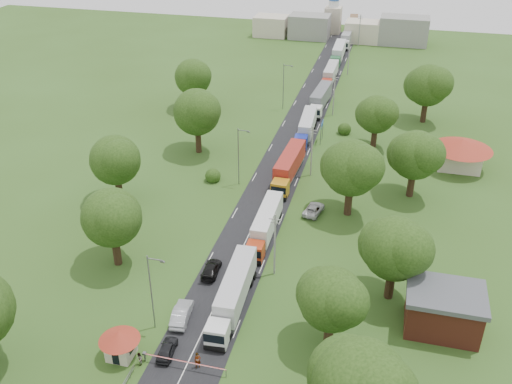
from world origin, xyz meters
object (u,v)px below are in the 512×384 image
(boom_barrier, at_px, (172,360))
(info_sign, at_px, (322,127))
(car_lane_front, at_px, (167,349))
(car_lane_mid, at_px, (182,314))
(guard_booth, at_px, (120,341))
(truck_0, at_px, (234,293))
(pedestrian_near, at_px, (198,361))

(boom_barrier, bearing_deg, info_sign, 83.76)
(car_lane_front, bearing_deg, car_lane_mid, -91.22)
(boom_barrier, distance_m, car_lane_front, 1.95)
(boom_barrier, bearing_deg, guard_booth, -179.99)
(info_sign, height_order, car_lane_front, info_sign)
(truck_0, distance_m, car_lane_front, 10.35)
(guard_booth, xyz_separation_m, pedestrian_near, (8.45, 0.50, -1.19))
(info_sign, bearing_deg, boom_barrier, -96.24)
(info_sign, relative_size, truck_0, 0.28)
(truck_0, distance_m, car_lane_mid, 6.47)
(boom_barrier, height_order, info_sign, info_sign)
(car_lane_mid, bearing_deg, boom_barrier, 96.00)
(guard_booth, distance_m, pedestrian_near, 8.55)
(info_sign, distance_m, car_lane_front, 59.06)
(boom_barrier, distance_m, pedestrian_near, 2.66)
(guard_booth, xyz_separation_m, car_lane_mid, (4.20, 7.00, -1.33))
(info_sign, height_order, truck_0, truck_0)
(truck_0, xyz_separation_m, car_lane_mid, (-5.26, -3.52, -1.34))
(car_lane_front, bearing_deg, truck_0, -123.78)
(car_lane_mid, bearing_deg, pedestrian_near, 116.00)
(guard_booth, distance_m, info_sign, 61.27)
(boom_barrier, xyz_separation_m, car_lane_mid, (-1.64, 7.00, -0.05))
(info_sign, relative_size, car_lane_mid, 0.81)
(truck_0, relative_size, car_lane_front, 3.72)
(boom_barrier, xyz_separation_m, info_sign, (6.56, 60.00, 2.11))
(car_lane_front, bearing_deg, pedestrian_near, 159.82)
(car_lane_front, relative_size, pedestrian_near, 2.04)
(guard_booth, bearing_deg, truck_0, 48.05)
(truck_0, distance_m, pedestrian_near, 10.14)
(guard_booth, distance_m, car_lane_mid, 8.27)
(guard_booth, height_order, car_lane_mid, guard_booth)
(car_lane_front, bearing_deg, boom_barrier, 123.65)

